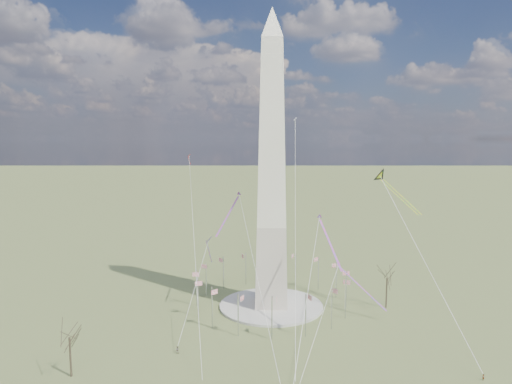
{
  "coord_description": "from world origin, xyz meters",
  "views": [
    {
      "loc": [
        -1.49,
        -153.3,
        58.18
      ],
      "look_at": [
        -5.27,
        0.0,
        40.31
      ],
      "focal_mm": 32.0,
      "sensor_mm": 36.0,
      "label": 1
    }
  ],
  "objects_px": {
    "person_east": "(483,377)",
    "person_west": "(177,350)",
    "washington_monument": "(272,170)",
    "kite_delta_black": "(383,179)",
    "tree_near": "(387,276)"
  },
  "relations": [
    {
      "from": "washington_monument",
      "to": "person_east",
      "type": "bearing_deg",
      "value": -42.98
    },
    {
      "from": "person_east",
      "to": "person_west",
      "type": "relative_size",
      "value": 0.84
    },
    {
      "from": "washington_monument",
      "to": "person_east",
      "type": "distance_m",
      "value": 84.17
    },
    {
      "from": "washington_monument",
      "to": "kite_delta_black",
      "type": "distance_m",
      "value": 38.35
    },
    {
      "from": "washington_monument",
      "to": "person_west",
      "type": "xyz_separation_m",
      "value": [
        -25.92,
        -35.39,
        -46.97
      ]
    },
    {
      "from": "tree_near",
      "to": "person_east",
      "type": "bearing_deg",
      "value": -76.91
    },
    {
      "from": "person_west",
      "to": "washington_monument",
      "type": "bearing_deg",
      "value": -129.85
    },
    {
      "from": "person_east",
      "to": "person_west",
      "type": "xyz_separation_m",
      "value": [
        -76.95,
        12.15,
        0.16
      ]
    },
    {
      "from": "tree_near",
      "to": "kite_delta_black",
      "type": "bearing_deg",
      "value": 121.96
    },
    {
      "from": "tree_near",
      "to": "kite_delta_black",
      "type": "xyz_separation_m",
      "value": [
        -1.84,
        2.95,
        33.3
      ]
    },
    {
      "from": "washington_monument",
      "to": "person_west",
      "type": "bearing_deg",
      "value": -126.22
    },
    {
      "from": "kite_delta_black",
      "to": "person_east",
      "type": "bearing_deg",
      "value": 63.45
    },
    {
      "from": "tree_near",
      "to": "person_west",
      "type": "height_order",
      "value": "tree_near"
    },
    {
      "from": "washington_monument",
      "to": "tree_near",
      "type": "bearing_deg",
      "value": 0.35
    },
    {
      "from": "person_east",
      "to": "tree_near",
      "type": "bearing_deg",
      "value": -96.72
    }
  ]
}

